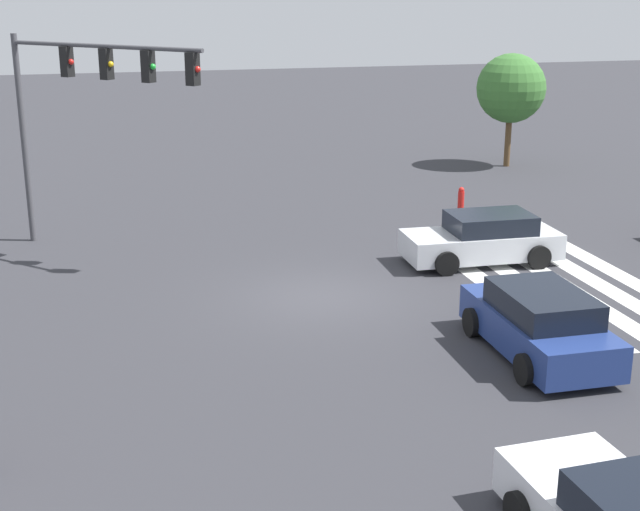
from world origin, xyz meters
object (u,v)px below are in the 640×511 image
object	(u,v)px
traffic_signal_mast	(84,90)
car_5	(539,324)
tree_corner_c	(511,89)
car_0	(483,239)
fire_hydrant	(461,199)

from	to	relation	value
traffic_signal_mast	car_5	distance (m)	14.13
car_5	tree_corner_c	distance (m)	21.10
car_0	car_5	distance (m)	6.63
car_0	tree_corner_c	world-z (taller)	tree_corner_c
car_5	tree_corner_c	size ratio (longest dim) A/B	0.89
car_0	tree_corner_c	xyz separation A→B (m)	(12.68, -6.91, 2.66)
traffic_signal_mast	tree_corner_c	distance (m)	19.75
car_5	tree_corner_c	bearing A→B (deg)	-23.31
car_0	tree_corner_c	size ratio (longest dim) A/B	0.92
car_5	traffic_signal_mast	bearing A→B (deg)	42.37
car_5	car_0	bearing A→B (deg)	-13.57
fire_hydrant	car_0	bearing A→B (deg)	162.70
car_0	car_5	xyz separation A→B (m)	(-6.43, 1.65, 0.03)
car_5	tree_corner_c	world-z (taller)	tree_corner_c
car_5	fire_hydrant	size ratio (longest dim) A/B	4.99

